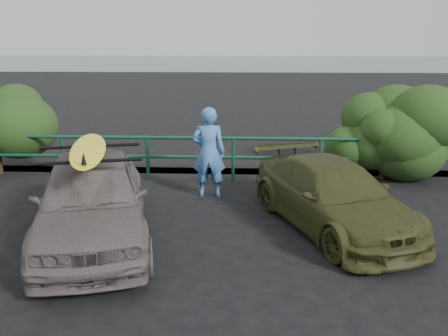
{
  "coord_description": "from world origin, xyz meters",
  "views": [
    {
      "loc": [
        1.29,
        -6.21,
        3.29
      ],
      "look_at": [
        0.92,
        1.99,
        1.1
      ],
      "focal_mm": 40.0,
      "sensor_mm": 36.0,
      "label": 1
    }
  ],
  "objects_px": {
    "sedan": "(92,199)",
    "man": "(209,152)",
    "guardrail": "(190,158)",
    "olive_vehicle": "(333,196)",
    "surfboard": "(88,149)"
  },
  "relations": [
    {
      "from": "sedan",
      "to": "man",
      "type": "distance_m",
      "value": 3.02
    },
    {
      "from": "man",
      "to": "sedan",
      "type": "bearing_deg",
      "value": 54.0
    },
    {
      "from": "sedan",
      "to": "olive_vehicle",
      "type": "bearing_deg",
      "value": -3.16
    },
    {
      "from": "sedan",
      "to": "surfboard",
      "type": "height_order",
      "value": "surfboard"
    },
    {
      "from": "olive_vehicle",
      "to": "man",
      "type": "bearing_deg",
      "value": 121.9
    },
    {
      "from": "guardrail",
      "to": "sedan",
      "type": "relative_size",
      "value": 3.26
    },
    {
      "from": "olive_vehicle",
      "to": "guardrail",
      "type": "bearing_deg",
      "value": 112.49
    },
    {
      "from": "sedan",
      "to": "man",
      "type": "xyz_separation_m",
      "value": [
        1.7,
        2.49,
        0.21
      ]
    },
    {
      "from": "guardrail",
      "to": "surfboard",
      "type": "distance_m",
      "value": 4.01
    },
    {
      "from": "guardrail",
      "to": "olive_vehicle",
      "type": "relative_size",
      "value": 3.49
    },
    {
      "from": "surfboard",
      "to": "man",
      "type": "bearing_deg",
      "value": 41.08
    },
    {
      "from": "guardrail",
      "to": "man",
      "type": "bearing_deg",
      "value": -66.51
    },
    {
      "from": "sedan",
      "to": "surfboard",
      "type": "relative_size",
      "value": 1.64
    },
    {
      "from": "guardrail",
      "to": "olive_vehicle",
      "type": "xyz_separation_m",
      "value": [
        2.81,
        -2.89,
        0.06
      ]
    },
    {
      "from": "guardrail",
      "to": "olive_vehicle",
      "type": "bearing_deg",
      "value": -45.79
    }
  ]
}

